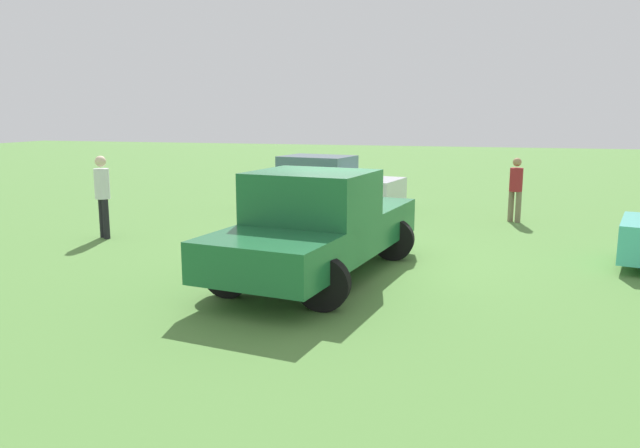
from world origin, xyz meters
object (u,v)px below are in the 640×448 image
Objects in this scene: pickup_truck at (317,223)px; sedan_far at (323,183)px; person_bystander at (102,192)px; person_visitor at (516,186)px.

pickup_truck reaches higher than sedan_far.
person_bystander is 1.12× the size of person_visitor.
person_visitor is (-3.37, -6.44, -0.03)m from pickup_truck.
person_bystander reaches higher than pickup_truck.
person_bystander reaches higher than sedan_far.
person_visitor is (-5.42, 1.42, 0.24)m from sedan_far.
person_visitor is at bearing -4.21° from sedan_far.
pickup_truck is 5.74m from person_bystander.
sedan_far is at bearing 23.29° from pickup_truck.
person_bystander is at bearing 79.19° from pickup_truck.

